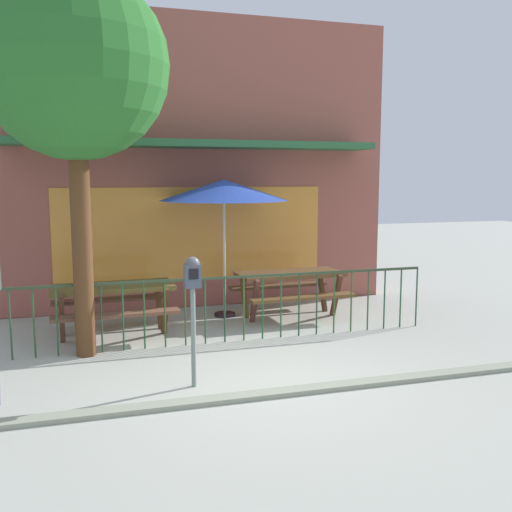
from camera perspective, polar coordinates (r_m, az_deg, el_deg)
name	(u,v)px	position (r m, az deg, el deg)	size (l,w,h in m)	color
ground	(259,381)	(6.95, 0.31, -12.25)	(40.00, 40.00, 0.00)	#ADAFA2
pub_storefront	(190,164)	(10.76, -6.58, 9.03)	(7.52, 1.37, 5.26)	brown
patio_fence_front	(225,297)	(8.34, -3.12, -4.10)	(6.34, 0.04, 0.97)	#2D3E27
picnic_table_left	(113,296)	(8.97, -13.96, -3.81)	(1.85, 1.43, 0.79)	brown
picnic_table_right	(290,281)	(9.88, 3.39, -2.53)	(1.86, 1.43, 0.79)	brown
patio_umbrella	(224,191)	(9.77, -3.19, 6.45)	(2.16, 2.16, 2.34)	black
parking_meter_near	(193,287)	(6.51, -6.27, -3.04)	(0.18, 0.17, 1.50)	slate
street_tree	(75,68)	(7.99, -17.47, 17.30)	(2.40, 2.40, 4.98)	#54331B
curb_edge	(272,396)	(6.52, 1.59, -13.64)	(10.53, 0.20, 0.11)	gray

